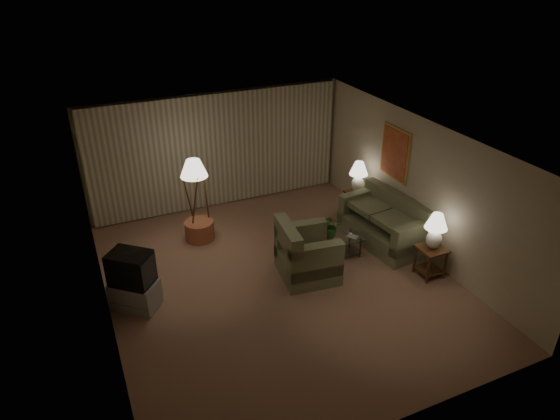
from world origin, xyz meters
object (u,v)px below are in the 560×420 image
(vase, at_px, (331,237))
(table_lamp_near, at_px, (436,228))
(crt_tv, at_px, (131,268))
(tv_cabinet, at_px, (135,294))
(floor_lamp, at_px, (196,197))
(side_table_far, at_px, (356,199))
(ottoman, at_px, (199,230))
(armchair, at_px, (308,255))
(side_table_near, at_px, (431,257))
(sofa, at_px, (382,225))
(table_lamp_far, at_px, (358,174))
(coffee_table, at_px, (337,245))

(vase, bearing_deg, table_lamp_near, -41.22)
(table_lamp_near, height_order, crt_tv, table_lamp_near)
(tv_cabinet, xyz_separation_m, floor_lamp, (1.65, 1.90, 0.66))
(side_table_far, relative_size, ottoman, 0.98)
(armchair, xyz_separation_m, side_table_near, (2.09, -0.94, -0.04))
(side_table_near, height_order, side_table_far, same)
(ottoman, height_order, vase, vase)
(armchair, height_order, side_table_far, armchair)
(sofa, xyz_separation_m, table_lamp_far, (0.15, 1.25, 0.61))
(table_lamp_near, relative_size, crt_tv, 0.86)
(table_lamp_far, xyz_separation_m, coffee_table, (-1.28, -1.35, -0.75))
(crt_tv, relative_size, floor_lamp, 0.48)
(table_lamp_far, relative_size, ottoman, 1.17)
(armchair, bearing_deg, side_table_near, -107.39)
(armchair, distance_m, floor_lamp, 2.74)
(table_lamp_near, bearing_deg, side_table_far, 90.00)
(side_table_near, height_order, table_lamp_near, table_lamp_near)
(table_lamp_far, xyz_separation_m, vase, (-1.43, -1.35, -0.53))
(side_table_near, bearing_deg, table_lamp_far, 90.00)
(crt_tv, distance_m, ottoman, 2.46)
(armchair, height_order, tv_cabinet, armchair)
(table_lamp_far, height_order, ottoman, table_lamp_far)
(sofa, height_order, table_lamp_near, table_lamp_near)
(table_lamp_near, distance_m, ottoman, 4.77)
(armchair, distance_m, side_table_far, 2.67)
(table_lamp_far, distance_m, vase, 2.03)
(table_lamp_near, bearing_deg, table_lamp_far, 90.00)
(side_table_far, xyz_separation_m, tv_cabinet, (-5.20, -1.30, -0.15))
(side_table_near, bearing_deg, crt_tv, 165.94)
(sofa, relative_size, crt_tv, 2.50)
(coffee_table, xyz_separation_m, ottoman, (-2.30, 1.80, -0.07))
(sofa, height_order, side_table_far, sofa)
(armchair, relative_size, ottoman, 2.09)
(vase, bearing_deg, table_lamp_far, 43.42)
(tv_cabinet, xyz_separation_m, vase, (3.77, -0.05, 0.25))
(table_lamp_near, bearing_deg, sofa, 96.34)
(armchair, bearing_deg, table_lamp_far, -44.69)
(sofa, bearing_deg, side_table_far, 166.28)
(side_table_far, bearing_deg, vase, -136.58)
(crt_tv, xyz_separation_m, floor_lamp, (1.65, 1.90, 0.12))
(crt_tv, bearing_deg, table_lamp_near, 26.71)
(sofa, relative_size, table_lamp_near, 2.92)
(coffee_table, bearing_deg, ottoman, 141.97)
(armchair, xyz_separation_m, ottoman, (-1.49, 2.11, -0.24))
(coffee_table, xyz_separation_m, tv_cabinet, (-3.92, 0.05, -0.02))
(table_lamp_near, bearing_deg, tv_cabinet, 165.94)
(side_table_far, distance_m, crt_tv, 5.37)
(ottoman, bearing_deg, table_lamp_near, -40.45)
(crt_tv, bearing_deg, sofa, 41.31)
(crt_tv, bearing_deg, coffee_table, 40.01)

